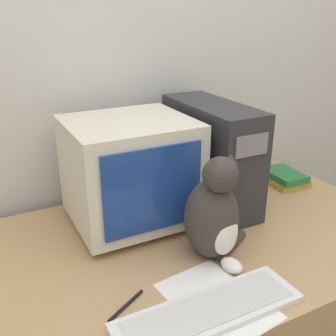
{
  "coord_description": "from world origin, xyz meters",
  "views": [
    {
      "loc": [
        -0.54,
        -0.53,
        1.41
      ],
      "look_at": [
        -0.02,
        0.48,
        0.95
      ],
      "focal_mm": 42.0,
      "sensor_mm": 36.0,
      "label": 1
    }
  ],
  "objects_px": {
    "computer_tower": "(211,155)",
    "cat": "(214,215)",
    "book_stack": "(284,178)",
    "pen": "(126,305)",
    "crt_monitor": "(131,171)",
    "keyboard": "(209,311)"
  },
  "relations": [
    {
      "from": "computer_tower",
      "to": "cat",
      "type": "distance_m",
      "value": 0.37
    },
    {
      "from": "book_stack",
      "to": "pen",
      "type": "height_order",
      "value": "book_stack"
    },
    {
      "from": "crt_monitor",
      "to": "pen",
      "type": "xyz_separation_m",
      "value": [
        -0.18,
        -0.4,
        -0.19
      ]
    },
    {
      "from": "book_stack",
      "to": "pen",
      "type": "bearing_deg",
      "value": -155.94
    },
    {
      "from": "computer_tower",
      "to": "keyboard",
      "type": "xyz_separation_m",
      "value": [
        -0.34,
        -0.52,
        -0.19
      ]
    },
    {
      "from": "keyboard",
      "to": "pen",
      "type": "height_order",
      "value": "keyboard"
    },
    {
      "from": "keyboard",
      "to": "book_stack",
      "type": "xyz_separation_m",
      "value": [
        0.73,
        0.53,
        0.02
      ]
    },
    {
      "from": "cat",
      "to": "book_stack",
      "type": "height_order",
      "value": "cat"
    },
    {
      "from": "computer_tower",
      "to": "book_stack",
      "type": "bearing_deg",
      "value": 0.69
    },
    {
      "from": "cat",
      "to": "pen",
      "type": "relative_size",
      "value": 2.78
    },
    {
      "from": "crt_monitor",
      "to": "cat",
      "type": "distance_m",
      "value": 0.35
    },
    {
      "from": "pen",
      "to": "book_stack",
      "type": "bearing_deg",
      "value": 24.06
    },
    {
      "from": "crt_monitor",
      "to": "cat",
      "type": "bearing_deg",
      "value": -66.36
    },
    {
      "from": "book_stack",
      "to": "crt_monitor",
      "type": "bearing_deg",
      "value": -179.76
    },
    {
      "from": "computer_tower",
      "to": "keyboard",
      "type": "height_order",
      "value": "computer_tower"
    },
    {
      "from": "crt_monitor",
      "to": "book_stack",
      "type": "bearing_deg",
      "value": 0.24
    },
    {
      "from": "computer_tower",
      "to": "book_stack",
      "type": "relative_size",
      "value": 2.41
    },
    {
      "from": "keyboard",
      "to": "pen",
      "type": "xyz_separation_m",
      "value": [
        -0.17,
        0.12,
        -0.01
      ]
    },
    {
      "from": "crt_monitor",
      "to": "cat",
      "type": "relative_size",
      "value": 1.2
    },
    {
      "from": "computer_tower",
      "to": "pen",
      "type": "distance_m",
      "value": 0.68
    },
    {
      "from": "computer_tower",
      "to": "keyboard",
      "type": "distance_m",
      "value": 0.65
    },
    {
      "from": "keyboard",
      "to": "book_stack",
      "type": "distance_m",
      "value": 0.9
    }
  ]
}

